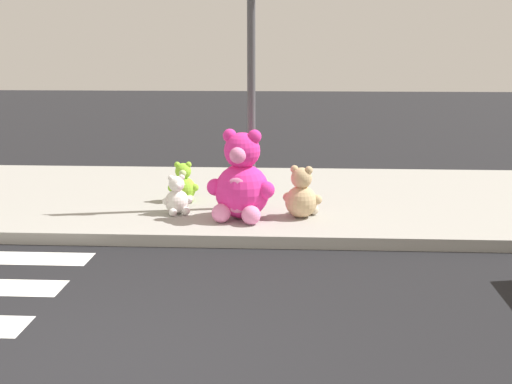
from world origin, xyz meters
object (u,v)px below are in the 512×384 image
object	(u,v)px
plush_pink_large	(242,183)
plush_white	(177,198)
plush_lime	(183,185)
sign_pole	(251,83)
plush_tan	(302,196)

from	to	relation	value
plush_pink_large	plush_white	world-z (taller)	plush_pink_large
plush_lime	plush_white	world-z (taller)	plush_lime
sign_pole	plush_white	distance (m)	1.82
plush_lime	sign_pole	bearing A→B (deg)	-18.30
plush_pink_large	plush_tan	bearing A→B (deg)	8.45
plush_pink_large	plush_white	size ratio (longest dim) A/B	2.21
sign_pole	plush_pink_large	xyz separation A→B (m)	(-0.09, -0.58, -1.24)
sign_pole	plush_pink_large	bearing A→B (deg)	-98.90
plush_tan	plush_white	size ratio (longest dim) A/B	1.31
plush_tan	plush_white	world-z (taller)	plush_tan
plush_tan	plush_white	bearing A→B (deg)	177.15
sign_pole	plush_lime	world-z (taller)	sign_pole
sign_pole	plush_white	world-z (taller)	sign_pole
sign_pole	plush_tan	distance (m)	1.65
sign_pole	plush_pink_large	distance (m)	1.37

